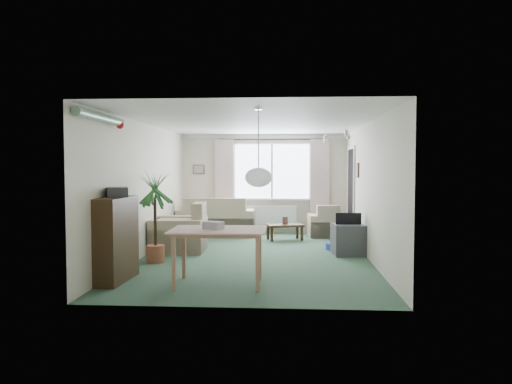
# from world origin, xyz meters

# --- Properties ---
(ground) EXTENTS (6.50, 6.50, 0.00)m
(ground) POSITION_xyz_m (0.00, 0.00, 0.00)
(ground) COLOR #2F4F3A
(window) EXTENTS (1.80, 0.03, 1.30)m
(window) POSITION_xyz_m (0.20, 3.23, 1.50)
(window) COLOR white
(curtain_rod) EXTENTS (2.60, 0.03, 0.03)m
(curtain_rod) POSITION_xyz_m (0.20, 3.15, 2.27)
(curtain_rod) COLOR black
(curtain_left) EXTENTS (0.45, 0.08, 2.00)m
(curtain_left) POSITION_xyz_m (-0.95, 3.13, 1.27)
(curtain_left) COLOR beige
(curtain_right) EXTENTS (0.45, 0.08, 2.00)m
(curtain_right) POSITION_xyz_m (1.35, 3.13, 1.27)
(curtain_right) COLOR beige
(radiator) EXTENTS (1.20, 0.10, 0.55)m
(radiator) POSITION_xyz_m (0.20, 3.19, 0.40)
(radiator) COLOR white
(doorway) EXTENTS (0.03, 0.95, 2.00)m
(doorway) POSITION_xyz_m (1.99, 2.20, 1.00)
(doorway) COLOR black
(pendant_lamp) EXTENTS (0.36, 0.36, 0.36)m
(pendant_lamp) POSITION_xyz_m (0.20, -2.30, 1.48)
(pendant_lamp) COLOR white
(tinsel_garland) EXTENTS (1.60, 1.60, 0.12)m
(tinsel_garland) POSITION_xyz_m (-1.92, -2.30, 2.28)
(tinsel_garland) COLOR #196626
(bauble_cluster_a) EXTENTS (0.20, 0.20, 0.20)m
(bauble_cluster_a) POSITION_xyz_m (1.30, 0.90, 2.22)
(bauble_cluster_a) COLOR silver
(bauble_cluster_b) EXTENTS (0.20, 0.20, 0.20)m
(bauble_cluster_b) POSITION_xyz_m (1.60, -0.30, 2.22)
(bauble_cluster_b) COLOR silver
(wall_picture_back) EXTENTS (0.28, 0.03, 0.22)m
(wall_picture_back) POSITION_xyz_m (-1.60, 3.23, 1.55)
(wall_picture_back) COLOR brown
(wall_picture_right) EXTENTS (0.03, 0.24, 0.30)m
(wall_picture_right) POSITION_xyz_m (1.98, 1.20, 1.55)
(wall_picture_right) COLOR brown
(sofa) EXTENTS (1.84, 1.04, 0.90)m
(sofa) POSITION_xyz_m (-1.10, 2.75, 0.45)
(sofa) COLOR #BAB18D
(sofa) RESTS_ON ground
(armchair_corner) EXTENTS (0.90, 0.86, 0.74)m
(armchair_corner) POSITION_xyz_m (1.48, 2.73, 0.37)
(armchair_corner) COLOR beige
(armchair_corner) RESTS_ON ground
(armchair_left) EXTENTS (1.02, 1.07, 0.93)m
(armchair_left) POSITION_xyz_m (-1.50, 0.52, 0.46)
(armchair_left) COLOR beige
(armchair_left) RESTS_ON ground
(coffee_table) EXTENTS (0.87, 0.64, 0.35)m
(coffee_table) POSITION_xyz_m (0.52, 2.05, 0.17)
(coffee_table) COLOR black
(coffee_table) RESTS_ON ground
(photo_frame) EXTENTS (0.12, 0.05, 0.16)m
(photo_frame) POSITION_xyz_m (0.53, 2.07, 0.43)
(photo_frame) COLOR brown
(photo_frame) RESTS_ON coffee_table
(bookshelf) EXTENTS (0.37, 0.99, 1.19)m
(bookshelf) POSITION_xyz_m (-1.84, -2.02, 0.60)
(bookshelf) COLOR black
(bookshelf) RESTS_ON ground
(hifi_box) EXTENTS (0.38, 0.42, 0.14)m
(hifi_box) POSITION_xyz_m (-1.81, -1.99, 1.26)
(hifi_box) COLOR #303034
(hifi_box) RESTS_ON bookshelf
(houseplant) EXTENTS (0.83, 0.83, 1.55)m
(houseplant) POSITION_xyz_m (-1.65, -0.63, 0.78)
(houseplant) COLOR #1C5325
(houseplant) RESTS_ON ground
(dining_table) EXTENTS (1.21, 0.82, 0.75)m
(dining_table) POSITION_xyz_m (-0.36, -2.14, 0.37)
(dining_table) COLOR tan
(dining_table) RESTS_ON ground
(gift_box) EXTENTS (0.30, 0.26, 0.12)m
(gift_box) POSITION_xyz_m (-0.43, -2.13, 0.81)
(gift_box) COLOR #AEADB8
(gift_box) RESTS_ON dining_table
(tv_cube) EXTENTS (0.61, 0.66, 0.56)m
(tv_cube) POSITION_xyz_m (1.70, 0.31, 0.28)
(tv_cube) COLOR #3A3B40
(tv_cube) RESTS_ON ground
(pet_bed) EXTENTS (0.84, 0.84, 0.13)m
(pet_bed) POSITION_xyz_m (1.65, 0.87, 0.06)
(pet_bed) COLOR #2335A1
(pet_bed) RESTS_ON ground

